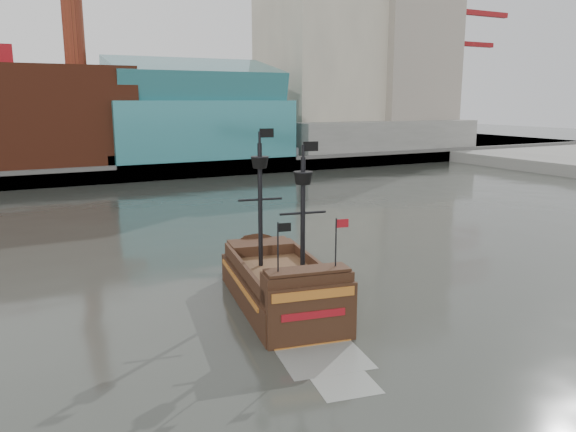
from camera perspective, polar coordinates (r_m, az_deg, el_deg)
ground at (r=32.84m, az=14.46°, el=-10.36°), size 400.00×400.00×0.00m
promenade_far at (r=116.72m, az=-17.38°, el=5.74°), size 220.00×60.00×2.00m
seawall at (r=88.00m, az=-13.83°, el=4.33°), size 220.00×1.00×2.60m
skyline at (r=110.69m, az=-14.63°, el=17.82°), size 149.00×45.00×62.00m
crane_a at (r=144.29m, az=16.43°, el=14.06°), size 22.50×4.00×32.25m
crane_b at (r=158.02m, az=16.36°, el=12.53°), size 19.10×4.00×26.25m
pirate_ship at (r=33.73m, az=-0.74°, el=-7.52°), size 7.11×15.60×11.25m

